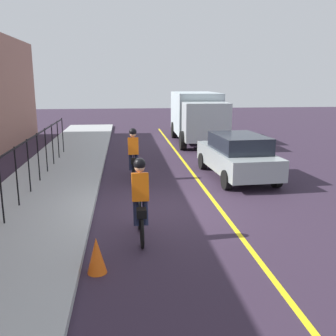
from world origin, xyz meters
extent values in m
plane|color=#2F2334|center=(0.00, 0.00, 0.00)|extent=(80.00, 80.00, 0.00)
cube|color=yellow|center=(0.00, -1.60, 0.00)|extent=(36.00, 0.12, 0.01)
cube|color=#A1A3A5|center=(0.00, 3.40, 0.07)|extent=(40.00, 3.20, 0.15)
cylinder|color=black|center=(-0.99, 3.80, 0.95)|extent=(0.04, 0.04, 1.60)
cylinder|color=black|center=(0.34, 3.80, 0.95)|extent=(0.04, 0.04, 1.60)
cylinder|color=black|center=(1.66, 3.80, 0.95)|extent=(0.04, 0.04, 1.60)
cylinder|color=black|center=(2.99, 3.80, 0.95)|extent=(0.04, 0.04, 1.60)
cylinder|color=black|center=(4.32, 3.80, 0.95)|extent=(0.04, 0.04, 1.60)
cylinder|color=black|center=(5.65, 3.80, 0.95)|extent=(0.04, 0.04, 1.60)
cylinder|color=black|center=(6.98, 3.80, 0.95)|extent=(0.04, 0.04, 1.60)
cylinder|color=black|center=(8.31, 3.80, 0.95)|extent=(0.04, 0.04, 1.60)
cube|color=black|center=(1.00, 3.80, 1.70)|extent=(14.63, 0.04, 0.04)
torus|color=black|center=(3.95, 0.65, 0.33)|extent=(0.66, 0.07, 0.66)
torus|color=black|center=(2.90, 0.64, 0.33)|extent=(0.66, 0.07, 0.66)
cube|color=black|center=(3.42, 0.65, 0.58)|extent=(0.93, 0.05, 0.24)
cylinder|color=black|center=(3.27, 0.64, 0.73)|extent=(0.03, 0.03, 0.35)
cube|color=#DB5D0C|center=(3.32, 0.64, 1.21)|extent=(0.35, 0.36, 0.63)
sphere|color=tan|center=(3.37, 0.64, 1.62)|extent=(0.22, 0.22, 0.22)
sphere|color=black|center=(3.37, 0.64, 1.70)|extent=(0.26, 0.26, 0.26)
cylinder|color=#191E38|center=(3.30, 0.74, 0.68)|extent=(0.34, 0.12, 0.65)
cylinder|color=#191E38|center=(3.30, 0.54, 0.68)|extent=(0.34, 0.12, 0.65)
cube|color=black|center=(2.95, 0.64, 0.75)|extent=(0.24, 0.20, 0.18)
torus|color=black|center=(-1.35, 0.64, 0.33)|extent=(0.66, 0.07, 0.66)
torus|color=black|center=(-2.40, 0.63, 0.33)|extent=(0.66, 0.07, 0.66)
cube|color=black|center=(-1.87, 0.64, 0.58)|extent=(0.93, 0.05, 0.24)
cylinder|color=black|center=(-2.02, 0.64, 0.73)|extent=(0.03, 0.03, 0.35)
cube|color=orange|center=(-1.97, 0.64, 1.21)|extent=(0.35, 0.36, 0.63)
sphere|color=tan|center=(-1.92, 0.64, 1.62)|extent=(0.22, 0.22, 0.22)
sphere|color=black|center=(-1.92, 0.64, 1.70)|extent=(0.26, 0.26, 0.26)
cylinder|color=#191E38|center=(-1.99, 0.74, 0.68)|extent=(0.34, 0.12, 0.65)
cylinder|color=#191E38|center=(-1.99, 0.54, 0.68)|extent=(0.34, 0.12, 0.65)
cube|color=black|center=(-2.35, 0.63, 0.75)|extent=(0.24, 0.20, 0.18)
cube|color=#929D9E|center=(3.25, -3.05, 0.67)|extent=(4.49, 2.04, 0.70)
cube|color=#1E232D|center=(3.05, -3.06, 1.30)|extent=(2.55, 1.72, 0.56)
cylinder|color=black|center=(4.69, -2.12, 0.32)|extent=(0.65, 0.26, 0.64)
cylinder|color=black|center=(4.79, -3.82, 0.32)|extent=(0.65, 0.26, 0.64)
cylinder|color=black|center=(1.71, -2.29, 0.32)|extent=(0.65, 0.26, 0.64)
cylinder|color=black|center=(1.80, -3.98, 0.32)|extent=(0.65, 0.26, 0.64)
cube|color=#B0C1C7|center=(12.33, -3.22, 1.63)|extent=(4.83, 2.53, 2.30)
cube|color=#B4BFC1|center=(8.92, -3.13, 1.43)|extent=(1.88, 2.26, 1.90)
cylinder|color=black|center=(9.02, -4.25, 0.48)|extent=(0.97, 0.33, 0.96)
cylinder|color=black|center=(9.09, -2.01, 0.48)|extent=(0.97, 0.33, 0.96)
cylinder|color=black|center=(13.36, -4.37, 0.48)|extent=(0.97, 0.33, 0.96)
cylinder|color=black|center=(13.43, -2.13, 0.48)|extent=(0.97, 0.33, 0.96)
cone|color=orange|center=(-3.37, 1.50, 0.34)|extent=(0.36, 0.36, 0.68)
camera|label=1|loc=(-9.82, 0.95, 3.40)|focal=40.76mm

